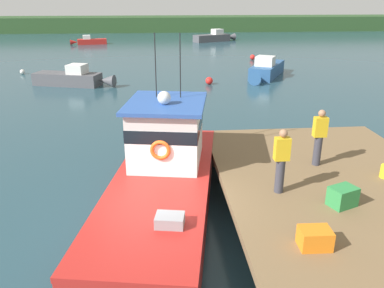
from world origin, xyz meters
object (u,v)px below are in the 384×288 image
(crate_single_far, at_px, (315,238))
(mooring_buoy_inshore, at_px, (22,72))
(deckhand_further_back, at_px, (281,160))
(crate_single_by_cleat, at_px, (343,197))
(moored_boat_near_channel, at_px, (215,37))
(deckhand_by_the_boat, at_px, (319,136))
(moored_boat_far_right, at_px, (266,70))
(moored_boat_off_the_point, at_px, (89,41))
(mooring_buoy_channel_marker, at_px, (209,81))
(main_fishing_boat, at_px, (164,176))
(moored_boat_mid_harbor, at_px, (73,78))
(mooring_buoy_spare_mooring, at_px, (253,57))

(crate_single_far, height_order, mooring_buoy_inshore, crate_single_far)
(deckhand_further_back, bearing_deg, crate_single_by_cleat, -31.92)
(moored_boat_near_channel, height_order, mooring_buoy_inshore, moored_boat_near_channel)
(deckhand_by_the_boat, relative_size, deckhand_further_back, 1.00)
(moored_boat_near_channel, distance_m, moored_boat_far_right, 24.62)
(crate_single_by_cleat, bearing_deg, mooring_buoy_inshore, 121.80)
(moored_boat_off_the_point, bearing_deg, moored_boat_near_channel, 7.16)
(deckhand_by_the_boat, distance_m, mooring_buoy_channel_marker, 16.61)
(main_fishing_boat, height_order, moored_boat_far_right, main_fishing_boat)
(mooring_buoy_channel_marker, bearing_deg, mooring_buoy_inshore, 160.55)
(mooring_buoy_channel_marker, bearing_deg, moored_boat_mid_harbor, 176.89)
(moored_boat_near_channel, relative_size, mooring_buoy_inshore, 16.61)
(moored_boat_mid_harbor, xyz_separation_m, mooring_buoy_inshore, (-4.77, 4.47, -0.31))
(moored_boat_off_the_point, height_order, moored_boat_far_right, moored_boat_far_right)
(mooring_buoy_channel_marker, bearing_deg, moored_boat_near_channel, 81.20)
(deckhand_by_the_boat, distance_m, moored_boat_far_right, 19.14)
(main_fishing_boat, relative_size, moored_boat_mid_harbor, 1.73)
(crate_single_by_cleat, height_order, mooring_buoy_channel_marker, crate_single_by_cleat)
(deckhand_further_back, relative_size, mooring_buoy_inshore, 4.41)
(main_fishing_boat, height_order, crate_single_by_cleat, main_fishing_boat)
(crate_single_by_cleat, xyz_separation_m, mooring_buoy_inshore, (-14.73, 23.77, -1.25))
(deckhand_further_back, xyz_separation_m, moored_boat_mid_harbor, (-8.71, 18.52, -1.56))
(deckhand_further_back, distance_m, mooring_buoy_inshore, 26.71)
(main_fishing_boat, xyz_separation_m, moored_boat_far_right, (7.97, 18.75, -0.46))
(main_fishing_boat, xyz_separation_m, moored_boat_mid_harbor, (-5.91, 17.01, -0.51))
(main_fishing_boat, relative_size, crate_single_far, 16.61)
(crate_single_by_cleat, distance_m, mooring_buoy_spare_mooring, 29.90)
(moored_boat_far_right, distance_m, mooring_buoy_inshore, 18.85)
(main_fishing_boat, distance_m, mooring_buoy_spare_mooring, 28.63)
(moored_boat_off_the_point, relative_size, mooring_buoy_spare_mooring, 9.29)
(moored_boat_far_right, height_order, mooring_buoy_channel_marker, moored_boat_far_right)
(moored_boat_off_the_point, xyz_separation_m, mooring_buoy_inshore, (-2.04, -19.85, -0.20))
(moored_boat_near_channel, bearing_deg, moored_boat_far_right, -89.03)
(main_fishing_boat, relative_size, crate_single_by_cleat, 16.61)
(deckhand_by_the_boat, bearing_deg, crate_single_by_cleat, -97.39)
(crate_single_by_cleat, distance_m, crate_single_far, 1.93)
(mooring_buoy_spare_mooring, xyz_separation_m, mooring_buoy_channel_marker, (-5.56, -10.68, 0.01))
(moored_boat_off_the_point, distance_m, mooring_buoy_channel_marker, 27.59)
(deckhand_by_the_boat, bearing_deg, moored_boat_off_the_point, 107.46)
(mooring_buoy_spare_mooring, bearing_deg, moored_boat_far_right, -96.67)
(crate_single_far, distance_m, mooring_buoy_inshore, 28.66)
(deckhand_further_back, bearing_deg, moored_boat_near_channel, 83.96)
(moored_boat_off_the_point, bearing_deg, main_fishing_boat, -78.19)
(crate_single_far, height_order, moored_boat_far_right, moored_boat_far_right)
(main_fishing_boat, distance_m, moored_boat_mid_harbor, 18.01)
(crate_single_far, distance_m, moored_boat_near_channel, 47.38)
(moored_boat_near_channel, bearing_deg, moored_boat_mid_harbor, -117.05)
(moored_boat_far_right, bearing_deg, moored_boat_near_channel, 90.97)
(mooring_buoy_inshore, height_order, mooring_buoy_channel_marker, mooring_buoy_channel_marker)
(main_fishing_boat, xyz_separation_m, mooring_buoy_spare_mooring, (8.95, 27.18, -0.76))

